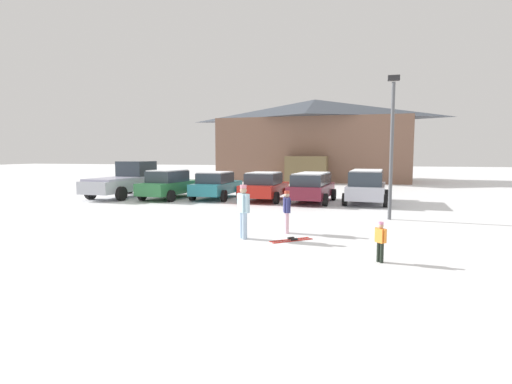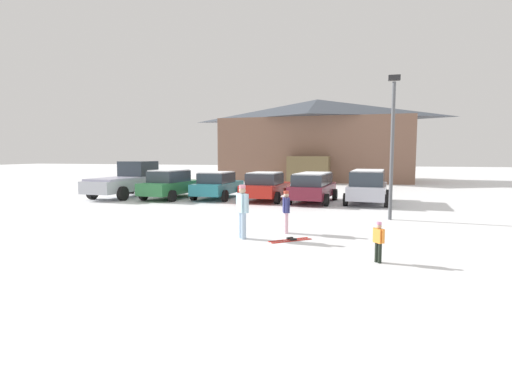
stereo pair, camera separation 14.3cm
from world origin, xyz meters
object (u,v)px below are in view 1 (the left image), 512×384
at_px(ski_lodge, 314,140).
at_px(pair_of_skis, 292,240).
at_px(parked_green_coupe, 169,184).
at_px(skier_teen_in_navy_coat, 287,209).
at_px(parked_red_sedan, 264,186).
at_px(parked_teal_hatchback, 216,185).
at_px(skier_adult_in_blue_parka, 243,208).
at_px(parked_silver_wagon, 367,185).
at_px(pickup_truck, 128,180).
at_px(skier_child_in_orange_jacket, 381,240).
at_px(parked_maroon_van, 312,186).
at_px(lamp_post, 392,140).

height_order(ski_lodge, pair_of_skis, ski_lodge).
distance_m(parked_green_coupe, skier_teen_in_navy_coat, 11.89).
bearing_deg(parked_red_sedan, skier_teen_in_navy_coat, -72.07).
xyz_separation_m(parked_teal_hatchback, skier_adult_in_blue_parka, (4.64, -10.21, 0.14)).
distance_m(parked_silver_wagon, pickup_truck, 14.15).
relative_size(parked_red_sedan, skier_child_in_orange_jacket, 4.19).
height_order(parked_teal_hatchback, pair_of_skis, parked_teal_hatchback).
bearing_deg(parked_red_sedan, skier_adult_in_blue_parka, -80.36).
xyz_separation_m(parked_teal_hatchback, skier_child_in_orange_jacket, (8.60, -11.98, -0.25)).
bearing_deg(parked_maroon_van, parked_red_sedan, 177.60).
xyz_separation_m(parked_maroon_van, skier_child_in_orange_jacket, (2.99, -11.59, -0.31)).
xyz_separation_m(parked_silver_wagon, lamp_post, (0.81, -5.23, 2.22)).
bearing_deg(parked_teal_hatchback, skier_adult_in_blue_parka, -65.59).
bearing_deg(parked_maroon_van, pair_of_skis, -86.94).
bearing_deg(pair_of_skis, skier_child_in_orange_jacket, -37.20).
xyz_separation_m(parked_red_sedan, parked_silver_wagon, (5.51, 0.26, 0.13)).
bearing_deg(parked_green_coupe, skier_child_in_orange_jacket, -45.12).
relative_size(parked_silver_wagon, lamp_post, 0.83).
height_order(parked_maroon_van, skier_teen_in_navy_coat, parked_maroon_van).
bearing_deg(lamp_post, ski_lodge, 103.40).
xyz_separation_m(parked_green_coupe, lamp_post, (11.95, -4.59, 2.32)).
xyz_separation_m(ski_lodge, parked_maroon_van, (1.98, -18.87, -3.16)).
bearing_deg(parked_green_coupe, parked_maroon_van, 1.87).
bearing_deg(parked_teal_hatchback, skier_teen_in_navy_coat, -57.36).
bearing_deg(parked_silver_wagon, parked_maroon_van, -172.67).
bearing_deg(skier_adult_in_blue_parka, ski_lodge, 92.02).
height_order(ski_lodge, skier_adult_in_blue_parka, ski_lodge).
distance_m(parked_teal_hatchback, parked_maroon_van, 5.62).
relative_size(parked_red_sedan, skier_teen_in_navy_coat, 2.95).
relative_size(parked_silver_wagon, skier_child_in_orange_jacket, 4.76).
relative_size(parked_red_sedan, parked_silver_wagon, 0.88).
height_order(ski_lodge, parked_maroon_van, ski_lodge).
distance_m(parked_silver_wagon, lamp_post, 5.74).
relative_size(pair_of_skis, lamp_post, 0.22).
bearing_deg(skier_child_in_orange_jacket, parked_teal_hatchback, 125.66).
relative_size(parked_red_sedan, parked_maroon_van, 0.90).
xyz_separation_m(skier_teen_in_navy_coat, skier_adult_in_blue_parka, (-1.14, -1.19, 0.15)).
xyz_separation_m(skier_adult_in_blue_parka, skier_child_in_orange_jacket, (3.96, -1.76, -0.38)).
bearing_deg(pickup_truck, parked_maroon_van, -0.92).
bearing_deg(pair_of_skis, parked_green_coupe, 132.98).
bearing_deg(parked_teal_hatchback, parked_green_coupe, -166.21).
bearing_deg(parked_green_coupe, lamp_post, -21.01).
bearing_deg(skier_adult_in_blue_parka, parked_red_sedan, 99.64).
height_order(ski_lodge, skier_teen_in_navy_coat, ski_lodge).
bearing_deg(parked_maroon_van, lamp_post, -52.96).
height_order(pickup_truck, pair_of_skis, pickup_truck).
distance_m(parked_maroon_van, pickup_truck, 11.30).
xyz_separation_m(parked_teal_hatchback, pair_of_skis, (6.12, -10.10, -0.78)).
xyz_separation_m(parked_teal_hatchback, pickup_truck, (-5.70, -0.20, 0.19)).
relative_size(parked_red_sedan, lamp_post, 0.73).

